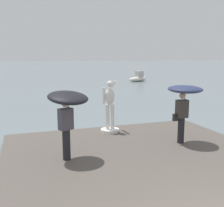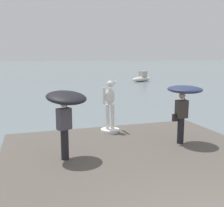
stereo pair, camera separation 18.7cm
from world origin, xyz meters
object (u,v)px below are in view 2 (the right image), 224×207
(statue_white_figure, at_px, (110,110))
(boat_near, at_px, (142,78))
(onlooker_right, at_px, (184,96))
(onlooker_left, at_px, (66,105))

(statue_white_figure, xyz_separation_m, boat_near, (12.01, 24.24, -0.79))
(statue_white_figure, relative_size, onlooker_right, 1.03)
(statue_white_figure, distance_m, onlooker_right, 2.92)
(onlooker_left, bearing_deg, statue_white_figure, 49.27)
(boat_near, bearing_deg, onlooker_right, -110.97)
(statue_white_figure, bearing_deg, boat_near, 63.64)
(boat_near, bearing_deg, statue_white_figure, -116.36)
(onlooker_left, xyz_separation_m, boat_near, (14.00, 26.55, -1.50))
(statue_white_figure, xyz_separation_m, onlooker_right, (1.93, -2.06, 0.74))
(onlooker_left, relative_size, boat_near, 0.55)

